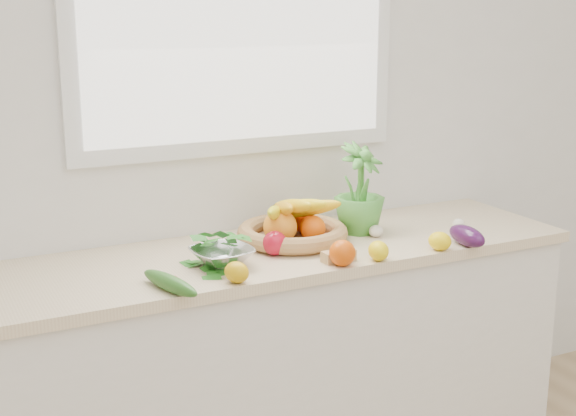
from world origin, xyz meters
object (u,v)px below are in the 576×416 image
potted_herb (360,188)px  cucumber (170,283)px  eggplant (467,236)px  apple (275,243)px  fruit_basket (292,227)px  colander_with_spinach (222,251)px

potted_herb → cucumber: bearing=-160.8°
eggplant → apple: bearing=162.3°
apple → potted_herb: (0.42, 0.12, 0.13)m
cucumber → fruit_basket: (0.57, 0.30, 0.03)m
apple → fruit_basket: bearing=42.7°
eggplant → potted_herb: size_ratio=0.54×
cucumber → colander_with_spinach: size_ratio=1.24×
eggplant → potted_herb: bearing=127.4°
colander_with_spinach → fruit_basket: bearing=23.9°
potted_herb → fruit_basket: (-0.29, -0.00, -0.12)m
apple → fruit_basket: 0.17m
eggplant → cucumber: bearing=178.4°
fruit_basket → cucumber: bearing=-152.4°
fruit_basket → colander_with_spinach: (-0.34, -0.15, -0.00)m
apple → cucumber: bearing=-157.7°
potted_herb → apple: bearing=-164.2°
apple → colander_with_spinach: colander_with_spinach is taller
cucumber → apple: bearing=22.3°
eggplant → cucumber: (-1.11, 0.03, -0.01)m
eggplant → fruit_basket: bearing=148.9°
colander_with_spinach → cucumber: bearing=-147.5°
cucumber → fruit_basket: fruit_basket is taller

